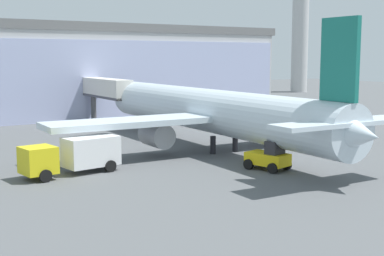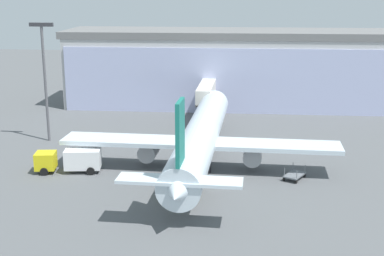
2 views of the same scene
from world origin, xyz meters
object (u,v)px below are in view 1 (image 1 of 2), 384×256
(airplane, at_px, (211,111))
(catering_truck, at_px, (75,154))
(jet_bridge, at_px, (106,89))
(safety_cone_wingtip, at_px, (62,157))
(pushback_tug, at_px, (269,157))
(safety_cone_nose, at_px, (251,163))
(baggage_cart, at_px, (319,139))

(airplane, relative_size, catering_truck, 5.21)
(jet_bridge, height_order, safety_cone_wingtip, jet_bridge)
(safety_cone_wingtip, bearing_deg, jet_bridge, 59.54)
(pushback_tug, xyz_separation_m, safety_cone_wingtip, (-12.49, 11.75, -0.70))
(safety_cone_nose, bearing_deg, catering_truck, 160.21)
(airplane, relative_size, safety_cone_wingtip, 71.54)
(baggage_cart, bearing_deg, catering_truck, -61.10)
(safety_cone_wingtip, bearing_deg, catering_truck, -97.72)
(airplane, xyz_separation_m, pushback_tug, (-1.22, -10.07, -2.58))
(airplane, xyz_separation_m, catering_truck, (-14.47, -3.87, -2.09))
(safety_cone_nose, relative_size, safety_cone_wingtip, 1.00)
(safety_cone_wingtip, bearing_deg, airplane, -7.00)
(jet_bridge, relative_size, catering_truck, 1.57)
(jet_bridge, height_order, pushback_tug, jet_bridge)
(airplane, bearing_deg, pushback_tug, 173.30)
(baggage_cart, bearing_deg, jet_bridge, -126.97)
(airplane, relative_size, safety_cone_nose, 71.54)
(airplane, relative_size, baggage_cart, 12.21)
(jet_bridge, xyz_separation_m, catering_truck, (-12.91, -26.22, -2.99))
(baggage_cart, xyz_separation_m, pushback_tug, (-11.98, -6.92, 0.47))
(pushback_tug, bearing_deg, safety_cone_nose, 0.79)
(catering_truck, height_order, pushback_tug, catering_truck)
(pushback_tug, bearing_deg, baggage_cart, -76.40)
(catering_truck, bearing_deg, airplane, -174.29)
(pushback_tug, bearing_deg, catering_truck, 48.50)
(airplane, xyz_separation_m, baggage_cart, (10.75, -3.15, -3.06))
(safety_cone_nose, xyz_separation_m, safety_cone_wingtip, (-11.99, 10.13, 0.00))
(catering_truck, relative_size, pushback_tug, 2.11)
(airplane, bearing_deg, safety_cone_wingtip, 83.24)
(jet_bridge, bearing_deg, pushback_tug, -179.96)
(baggage_cart, xyz_separation_m, safety_cone_wingtip, (-24.46, 4.83, -0.23))
(pushback_tug, xyz_separation_m, safety_cone_nose, (-0.50, 1.62, -0.70))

